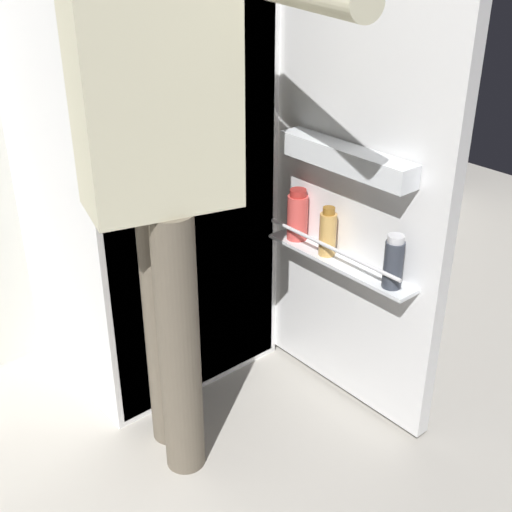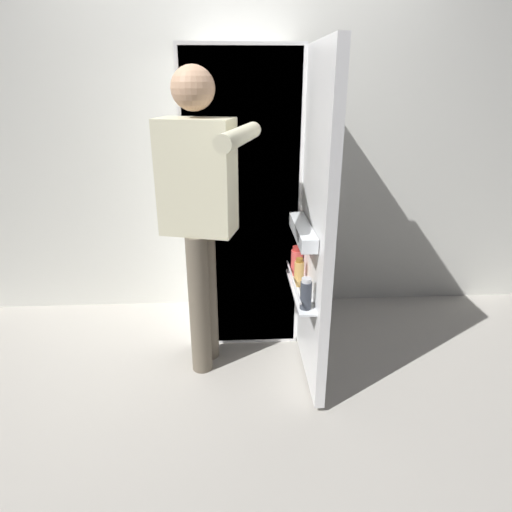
{
  "view_description": "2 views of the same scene",
  "coord_description": "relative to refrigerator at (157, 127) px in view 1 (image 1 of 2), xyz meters",
  "views": [
    {
      "loc": [
        -1.12,
        -1.36,
        1.54
      ],
      "look_at": [
        -0.01,
        -0.05,
        0.65
      ],
      "focal_mm": 47.47,
      "sensor_mm": 36.0,
      "label": 1
    },
    {
      "loc": [
        -0.06,
        -2.25,
        1.62
      ],
      "look_at": [
        0.06,
        -0.04,
        0.73
      ],
      "focal_mm": 30.94,
      "sensor_mm": 36.0,
      "label": 2
    }
  ],
  "objects": [
    {
      "name": "refrigerator",
      "position": [
        0.0,
        0.0,
        0.0
      ],
      "size": [
        0.74,
        1.28,
        1.8
      ],
      "color": "white",
      "rests_on": "ground_plane"
    },
    {
      "name": "ground_plane",
      "position": [
        -0.03,
        -0.49,
        -0.9
      ],
      "size": [
        5.59,
        5.59,
        0.0
      ],
      "primitive_type": "plane",
      "color": "#B7B2A8"
    },
    {
      "name": "person",
      "position": [
        -0.26,
        -0.44,
        0.11
      ],
      "size": [
        0.55,
        0.77,
        1.69
      ],
      "color": "#665B4C",
      "rests_on": "ground_plane"
    }
  ]
}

